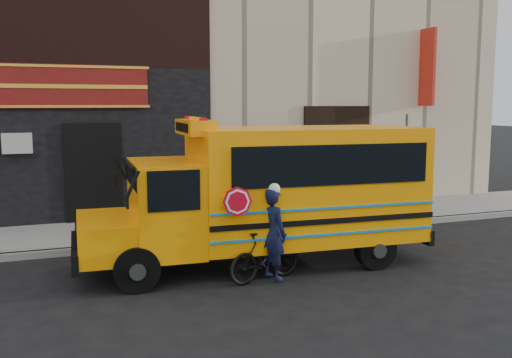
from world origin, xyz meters
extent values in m
plane|color=black|center=(0.00, 0.00, 0.00)|extent=(120.00, 120.00, 0.00)
cube|color=gray|center=(0.00, 2.60, 0.07)|extent=(40.00, 0.20, 0.15)
cube|color=slate|center=(0.00, 4.10, 0.07)|extent=(40.00, 3.00, 0.15)
cube|color=beige|center=(0.00, 10.50, 6.15)|extent=(20.00, 10.00, 12.00)
cube|color=black|center=(-5.00, 5.55, 2.15)|extent=(10.00, 0.30, 4.00)
cube|color=black|center=(-5.00, 5.55, 5.65)|extent=(10.00, 0.28, 3.00)
cube|color=#51120B|center=(-5.00, 5.38, 3.65)|extent=(6.50, 0.12, 1.10)
cube|color=black|center=(-3.20, 5.40, 1.40)|extent=(1.30, 0.10, 2.50)
cube|color=red|center=(7.00, 5.15, 4.35)|extent=(0.10, 0.70, 2.40)
cylinder|color=black|center=(-3.02, -0.35, 0.40)|extent=(0.81, 0.32, 0.80)
cylinder|color=black|center=(-2.92, 1.54, 0.40)|extent=(0.81, 0.32, 0.80)
cylinder|color=black|center=(1.57, -0.60, 0.40)|extent=(0.81, 0.32, 0.80)
cylinder|color=black|center=(1.68, 1.30, 0.40)|extent=(0.81, 0.32, 0.80)
cube|color=#FF9205|center=(-3.42, 0.62, 0.80)|extent=(1.11, 2.05, 0.70)
cube|color=black|center=(-3.97, 0.65, 0.55)|extent=(0.23, 2.05, 0.35)
cube|color=#FF9205|center=(-2.32, 0.56, 1.30)|extent=(1.31, 2.16, 1.70)
cube|color=black|center=(-2.89, 0.59, 1.70)|extent=(0.16, 1.80, 0.90)
cube|color=#FF9205|center=(0.53, 0.41, 1.62)|extent=(4.61, 2.44, 2.25)
cube|color=black|center=(2.80, 0.28, 0.55)|extent=(0.24, 2.20, 0.30)
cube|color=black|center=(0.57, -0.71, 2.10)|extent=(3.90, 0.25, 0.75)
cube|color=#FF9205|center=(-1.72, 0.53, 2.78)|extent=(0.59, 1.62, 0.28)
cylinder|color=#BB071A|center=(-1.34, -0.79, 1.55)|extent=(0.52, 0.06, 0.52)
cylinder|color=#39403B|center=(4.72, 2.93, 1.47)|extent=(0.06, 0.06, 2.94)
cube|color=red|center=(4.75, 2.85, 2.39)|extent=(0.12, 0.24, 0.37)
cube|color=white|center=(4.75, 2.85, 1.93)|extent=(0.12, 0.24, 0.32)
imported|color=black|center=(-0.73, -0.55, 0.46)|extent=(1.60, 0.82, 0.93)
imported|color=black|center=(-0.60, -0.60, 0.84)|extent=(0.58, 0.71, 1.67)
camera|label=1|loc=(-4.45, -9.93, 3.21)|focal=40.00mm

